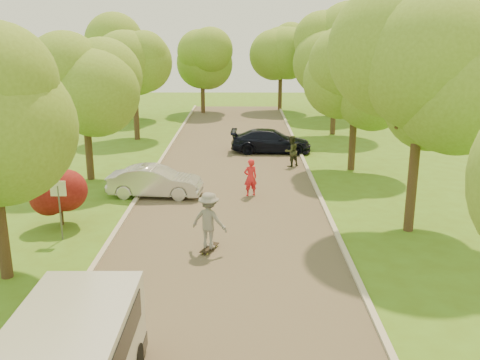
{
  "coord_description": "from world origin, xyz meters",
  "views": [
    {
      "loc": [
        0.66,
        -13.72,
        7.23
      ],
      "look_at": [
        0.51,
        7.26,
        1.3
      ],
      "focal_mm": 40.0,
      "sensor_mm": 36.0,
      "label": 1
    }
  ],
  "objects_px": {
    "street_sign": "(59,198)",
    "dark_sedan": "(271,141)",
    "longboard": "(209,248)",
    "person_striped": "(250,178)",
    "skateboarder": "(209,220)",
    "silver_sedan": "(155,181)",
    "person_olive": "(291,151)"
  },
  "relations": [
    {
      "from": "street_sign",
      "to": "person_striped",
      "type": "distance_m",
      "value": 8.59
    },
    {
      "from": "person_olive",
      "to": "dark_sedan",
      "type": "bearing_deg",
      "value": -108.13
    },
    {
      "from": "dark_sedan",
      "to": "longboard",
      "type": "height_order",
      "value": "dark_sedan"
    },
    {
      "from": "dark_sedan",
      "to": "person_striped",
      "type": "distance_m",
      "value": 8.94
    },
    {
      "from": "person_striped",
      "to": "person_olive",
      "type": "distance_m",
      "value": 5.83
    },
    {
      "from": "silver_sedan",
      "to": "longboard",
      "type": "xyz_separation_m",
      "value": [
        2.8,
        -6.13,
        -0.58
      ]
    },
    {
      "from": "silver_sedan",
      "to": "person_olive",
      "type": "bearing_deg",
      "value": -45.58
    },
    {
      "from": "street_sign",
      "to": "silver_sedan",
      "type": "relative_size",
      "value": 0.52
    },
    {
      "from": "dark_sedan",
      "to": "person_striped",
      "type": "height_order",
      "value": "person_striped"
    },
    {
      "from": "longboard",
      "to": "skateboarder",
      "type": "height_order",
      "value": "skateboarder"
    },
    {
      "from": "longboard",
      "to": "skateboarder",
      "type": "relative_size",
      "value": 0.53
    },
    {
      "from": "silver_sedan",
      "to": "skateboarder",
      "type": "bearing_deg",
      "value": -150.82
    },
    {
      "from": "skateboarder",
      "to": "person_striped",
      "type": "relative_size",
      "value": 1.14
    },
    {
      "from": "longboard",
      "to": "street_sign",
      "type": "bearing_deg",
      "value": 12.28
    },
    {
      "from": "silver_sedan",
      "to": "dark_sedan",
      "type": "distance_m",
      "value": 10.54
    },
    {
      "from": "skateboarder",
      "to": "person_olive",
      "type": "relative_size",
      "value": 1.14
    },
    {
      "from": "skateboarder",
      "to": "person_striped",
      "type": "bearing_deg",
      "value": -80.54
    },
    {
      "from": "street_sign",
      "to": "person_striped",
      "type": "height_order",
      "value": "street_sign"
    },
    {
      "from": "person_striped",
      "to": "person_olive",
      "type": "xyz_separation_m",
      "value": [
        2.29,
        5.37,
        -0.0
      ]
    },
    {
      "from": "street_sign",
      "to": "dark_sedan",
      "type": "distance_m",
      "value": 16.28
    },
    {
      "from": "person_olive",
      "to": "longboard",
      "type": "bearing_deg",
      "value": 38.77
    },
    {
      "from": "skateboarder",
      "to": "person_striped",
      "type": "height_order",
      "value": "skateboarder"
    },
    {
      "from": "longboard",
      "to": "person_striped",
      "type": "relative_size",
      "value": 0.6
    },
    {
      "from": "longboard",
      "to": "person_olive",
      "type": "bearing_deg",
      "value": -85.27
    },
    {
      "from": "silver_sedan",
      "to": "longboard",
      "type": "distance_m",
      "value": 6.77
    },
    {
      "from": "longboard",
      "to": "skateboarder",
      "type": "distance_m",
      "value": 0.99
    },
    {
      "from": "silver_sedan",
      "to": "dark_sedan",
      "type": "height_order",
      "value": "dark_sedan"
    },
    {
      "from": "street_sign",
      "to": "skateboarder",
      "type": "distance_m",
      "value": 5.41
    },
    {
      "from": "street_sign",
      "to": "person_olive",
      "type": "relative_size",
      "value": 1.28
    },
    {
      "from": "silver_sedan",
      "to": "person_olive",
      "type": "xyz_separation_m",
      "value": [
        6.55,
        5.46,
        0.16
      ]
    },
    {
      "from": "street_sign",
      "to": "person_striped",
      "type": "bearing_deg",
      "value": 37.86
    },
    {
      "from": "longboard",
      "to": "person_striped",
      "type": "height_order",
      "value": "person_striped"
    }
  ]
}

